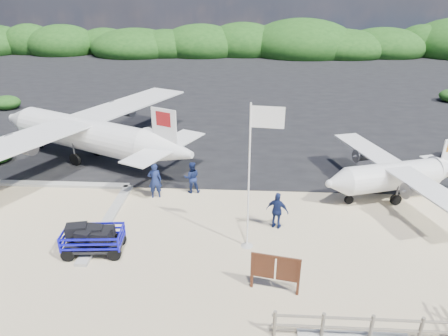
# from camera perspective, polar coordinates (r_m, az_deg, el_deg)

# --- Properties ---
(ground) EXTENTS (160.00, 160.00, 0.00)m
(ground) POSITION_cam_1_polar(r_m,az_deg,el_deg) (17.80, -3.65, -10.49)
(ground) COLOR beige
(asphalt_apron) EXTENTS (90.00, 50.00, 0.04)m
(asphalt_apron) POSITION_cam_1_polar(r_m,az_deg,el_deg) (45.69, 0.78, 11.45)
(asphalt_apron) COLOR #B2B2B2
(asphalt_apron) RESTS_ON ground
(lagoon) EXTENTS (9.00, 7.00, 0.40)m
(lagoon) POSITION_cam_1_polar(r_m,az_deg,el_deg) (21.88, -27.42, -6.33)
(lagoon) COLOR #B2B2B2
(lagoon) RESTS_ON ground
(vegetation_band) EXTENTS (124.00, 8.00, 4.40)m
(vegetation_band) POSITION_cam_1_polar(r_m,az_deg,el_deg) (70.27, 1.74, 15.97)
(vegetation_band) COLOR #B2B2B2
(vegetation_band) RESTS_ON ground
(baggage_cart) EXTENTS (2.73, 1.71, 1.31)m
(baggage_cart) POSITION_cam_1_polar(r_m,az_deg,el_deg) (17.98, -17.89, -11.41)
(baggage_cart) COLOR #0F0ED3
(baggage_cart) RESTS_ON ground
(flagpole) EXTENTS (1.32, 0.67, 6.32)m
(flagpole) POSITION_cam_1_polar(r_m,az_deg,el_deg) (17.56, 3.30, -11.03)
(flagpole) COLOR white
(flagpole) RESTS_ON ground
(signboard) EXTENTS (1.91, 0.54, 1.57)m
(signboard) POSITION_cam_1_polar(r_m,az_deg,el_deg) (15.45, 7.15, -16.96)
(signboard) COLOR #502816
(signboard) RESTS_ON ground
(crew_a) EXTENTS (0.79, 0.61, 1.95)m
(crew_a) POSITION_cam_1_polar(r_m,az_deg,el_deg) (21.16, -9.86, -1.77)
(crew_a) COLOR navy
(crew_a) RESTS_ON ground
(crew_b) EXTENTS (0.97, 0.82, 1.76)m
(crew_b) POSITION_cam_1_polar(r_m,az_deg,el_deg) (21.48, -4.63, -1.34)
(crew_b) COLOR navy
(crew_b) RESTS_ON ground
(crew_c) EXTENTS (1.14, 0.80, 1.79)m
(crew_c) POSITION_cam_1_polar(r_m,az_deg,el_deg) (18.43, 7.63, -6.07)
(crew_c) COLOR navy
(crew_c) RESTS_ON ground
(aircraft_large) EXTENTS (24.33, 24.33, 5.47)m
(aircraft_large) POSITION_cam_1_polar(r_m,az_deg,el_deg) (40.45, 22.09, 7.98)
(aircraft_large) COLOR #B2B2B2
(aircraft_large) RESTS_ON ground
(aircraft_small) EXTENTS (10.11, 10.11, 2.91)m
(aircraft_small) POSITION_cam_1_polar(r_m,az_deg,el_deg) (50.95, -10.91, 12.37)
(aircraft_small) COLOR #B2B2B2
(aircraft_small) RESTS_ON ground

